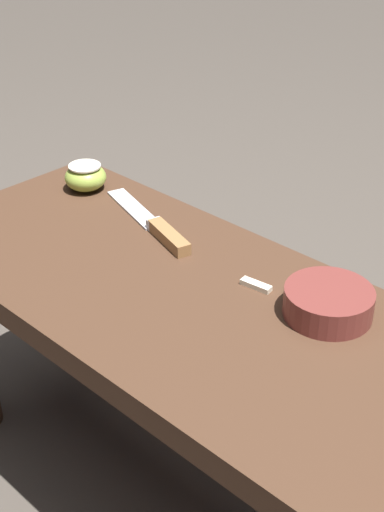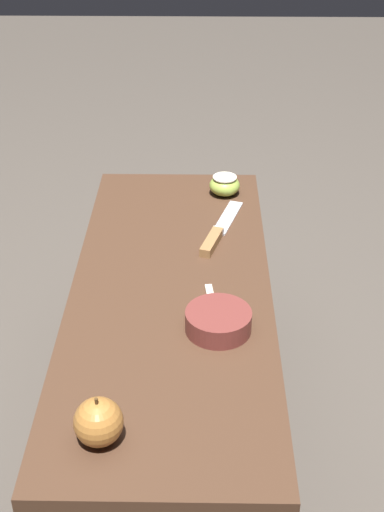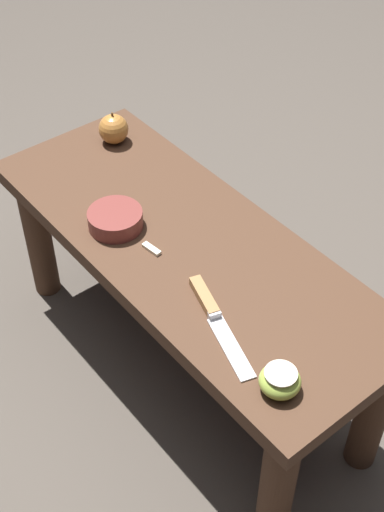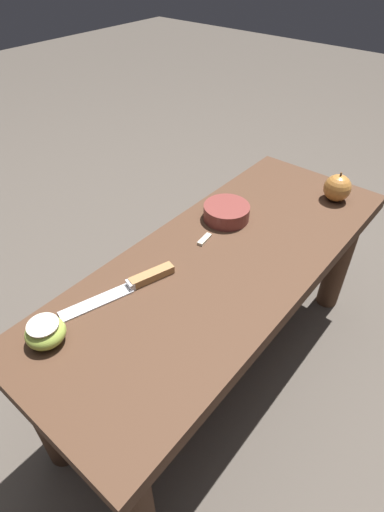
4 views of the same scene
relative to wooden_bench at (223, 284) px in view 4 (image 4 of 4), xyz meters
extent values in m
plane|color=#4C443D|center=(0.00, 0.00, -0.34)|extent=(8.00, 8.00, 0.00)
cube|color=#472D1E|center=(0.00, 0.00, 0.07)|extent=(1.05, 0.40, 0.04)
cylinder|color=#472D1E|center=(-0.46, -0.14, -0.15)|extent=(0.07, 0.07, 0.39)
cylinder|color=#472D1E|center=(0.46, -0.14, -0.15)|extent=(0.07, 0.07, 0.39)
cylinder|color=#472D1E|center=(-0.46, 0.14, -0.15)|extent=(0.07, 0.07, 0.39)
cylinder|color=#472D1E|center=(0.46, 0.14, -0.15)|extent=(0.07, 0.07, 0.39)
cube|color=silver|center=(-0.29, 0.12, 0.09)|extent=(0.16, 0.08, 0.00)
cube|color=silver|center=(-0.21, 0.10, 0.10)|extent=(0.02, 0.03, 0.02)
cube|color=#9E7042|center=(-0.16, 0.08, 0.10)|extent=(0.11, 0.05, 0.02)
sphere|color=#B27233|center=(0.41, -0.09, 0.13)|extent=(0.08, 0.08, 0.08)
cylinder|color=#4C3319|center=(0.41, -0.09, 0.17)|extent=(0.01, 0.01, 0.01)
ellipsoid|color=#9EB747|center=(-0.41, 0.12, 0.11)|extent=(0.08, 0.08, 0.05)
cylinder|color=silver|center=(-0.41, 0.12, 0.14)|extent=(0.06, 0.06, 0.00)
cube|color=silver|center=(0.02, 0.08, 0.09)|extent=(0.05, 0.02, 0.01)
cylinder|color=brown|center=(0.14, 0.09, 0.11)|extent=(0.12, 0.12, 0.04)
camera|label=1|loc=(0.55, -0.61, 0.66)|focal=50.00mm
camera|label=2|loc=(1.18, 0.06, 0.91)|focal=50.00mm
camera|label=3|loc=(-0.90, 0.71, 1.14)|focal=50.00mm
camera|label=4|loc=(-0.61, -0.40, 0.71)|focal=28.00mm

